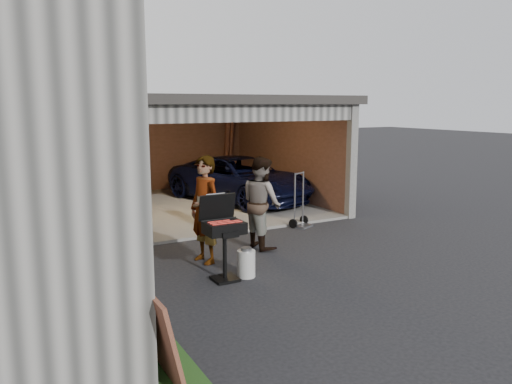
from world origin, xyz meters
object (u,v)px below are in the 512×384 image
at_px(hand_truck, 301,216).
at_px(woman, 205,210).
at_px(minivan, 240,181).
at_px(man, 262,202).
at_px(propane_tank, 246,264).
at_px(plywood_panel, 161,339).
at_px(bbq_grill, 224,231).

bearing_deg(hand_truck, woman, -179.65).
relative_size(minivan, man, 2.52).
distance_m(propane_tank, hand_truck, 3.49).
height_order(propane_tank, hand_truck, hand_truck).
xyz_separation_m(woman, plywood_panel, (-1.90, -3.40, -0.43)).
distance_m(minivan, propane_tank, 6.02).
height_order(minivan, woman, woman).
bearing_deg(woman, man, 92.08).
bearing_deg(woman, minivan, 134.53).
relative_size(minivan, propane_tank, 10.22).
xyz_separation_m(man, propane_tank, (-1.03, -1.34, -0.66)).
bearing_deg(woman, plywood_panel, -41.05).
relative_size(woman, propane_tank, 4.30).
distance_m(woman, bbq_grill, 0.98).
bearing_deg(hand_truck, minivan, 64.97).
xyz_separation_m(bbq_grill, plywood_panel, (-1.80, -2.43, -0.29)).
bearing_deg(plywood_panel, hand_truck, 44.68).
bearing_deg(propane_tank, man, 52.40).
distance_m(woman, propane_tank, 1.27).
xyz_separation_m(bbq_grill, propane_tank, (0.37, -0.05, -0.57)).
bearing_deg(hand_truck, plywood_panel, -159.56).
bearing_deg(woman, bbq_grill, -17.75).
distance_m(man, bbq_grill, 1.91).
bearing_deg(minivan, plywood_panel, -137.98).
height_order(minivan, propane_tank, minivan).
bearing_deg(bbq_grill, man, 42.68).
xyz_separation_m(man, hand_truck, (1.57, 0.99, -0.64)).
bearing_deg(man, woman, 101.73).
distance_m(bbq_grill, propane_tank, 0.68).
bearing_deg(man, plywood_panel, 137.12).
bearing_deg(plywood_panel, man, 49.33).
relative_size(propane_tank, plywood_panel, 0.43).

